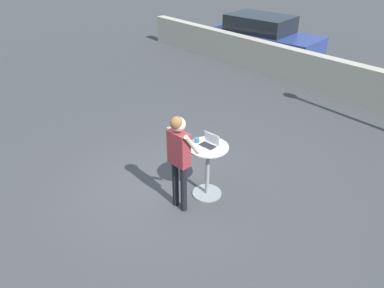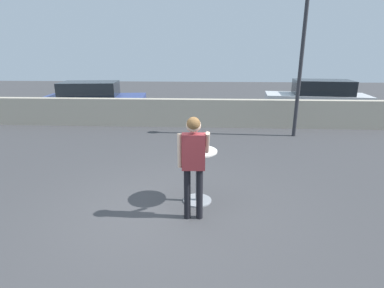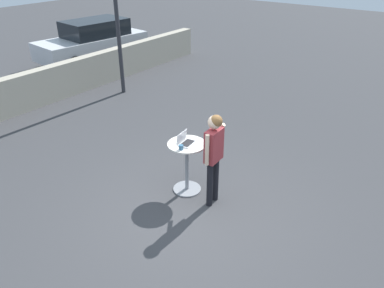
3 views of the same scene
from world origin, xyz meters
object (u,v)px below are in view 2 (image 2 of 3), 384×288
(laptop, at_px, (197,147))
(standing_person, at_px, (193,156))
(cafe_table, at_px, (198,171))
(parked_car_near_street, at_px, (317,98))
(coffee_mug, at_px, (185,149))
(street_lamp, at_px, (304,35))
(parked_car_further_down, at_px, (94,100))

(laptop, bearing_deg, standing_person, -93.72)
(cafe_table, distance_m, standing_person, 0.79)
(cafe_table, bearing_deg, parked_car_near_street, 59.21)
(cafe_table, relative_size, coffee_mug, 9.01)
(standing_person, bearing_deg, laptop, 86.28)
(standing_person, bearing_deg, parked_car_near_street, 60.73)
(street_lamp, bearing_deg, laptop, -122.67)
(coffee_mug, relative_size, parked_car_further_down, 0.03)
(cafe_table, relative_size, standing_person, 0.57)
(parked_car_further_down, bearing_deg, cafe_table, -57.38)
(cafe_table, bearing_deg, laptop, 99.60)
(cafe_table, xyz_separation_m, coffee_mug, (-0.23, -0.05, 0.44))
(laptop, height_order, standing_person, standing_person)
(coffee_mug, height_order, street_lamp, street_lamp)
(cafe_table, relative_size, parked_car_near_street, 0.23)
(standing_person, distance_m, street_lamp, 6.60)
(standing_person, xyz_separation_m, parked_car_further_down, (-4.56, 7.80, -0.32))
(coffee_mug, bearing_deg, cafe_table, 12.22)
(laptop, distance_m, coffee_mug, 0.24)
(coffee_mug, height_order, parked_car_further_down, parked_car_further_down)
(laptop, bearing_deg, cafe_table, -80.40)
(laptop, distance_m, street_lamp, 6.09)
(cafe_table, distance_m, parked_car_near_street, 9.67)
(coffee_mug, distance_m, parked_car_near_street, 9.84)
(coffee_mug, xyz_separation_m, standing_person, (0.18, -0.56, 0.07))
(street_lamp, bearing_deg, parked_car_further_down, 162.78)
(parked_car_further_down, xyz_separation_m, street_lamp, (7.67, -2.38, 2.42))
(coffee_mug, distance_m, standing_person, 0.59)
(laptop, bearing_deg, parked_car_further_down, 122.69)
(laptop, xyz_separation_m, standing_person, (-0.04, -0.63, 0.06))
(laptop, bearing_deg, parked_car_near_street, 59.10)
(cafe_table, xyz_separation_m, standing_person, (-0.05, -0.61, 0.50))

